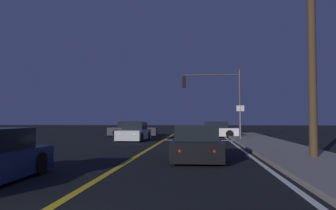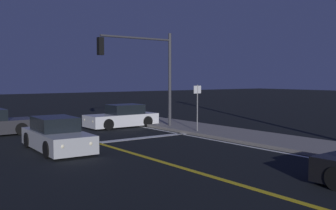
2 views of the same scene
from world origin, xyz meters
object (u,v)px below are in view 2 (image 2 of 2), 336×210
car_parked_curb_silver (57,136)px  car_distant_tail_white (122,117)px  traffic_signal_near_right (145,64)px  street_sign_corner (197,101)px

car_parked_curb_silver → car_distant_tail_white: bearing=-137.5°
traffic_signal_near_right → car_parked_curb_silver: bearing=25.5°
car_distant_tail_white → traffic_signal_near_right: size_ratio=0.79×
street_sign_corner → traffic_signal_near_right: bearing=117.1°
car_distant_tail_white → street_sign_corner: bearing=-161.6°
car_distant_tail_white → street_sign_corner: 5.30m
traffic_signal_near_right → street_sign_corner: bearing=117.1°
traffic_signal_near_right → street_sign_corner: 3.73m
car_parked_curb_silver → traffic_signal_near_right: (6.20, 2.95, 3.14)m
car_distant_tail_white → car_parked_curb_silver: (-5.94, -5.05, 0.00)m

